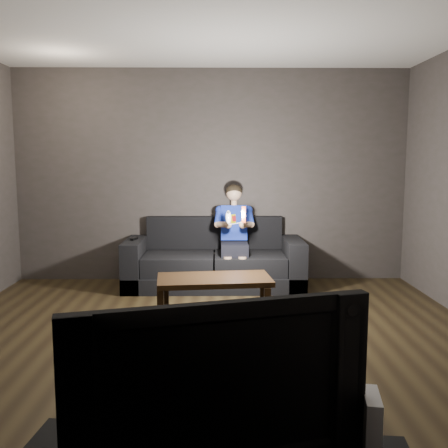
{
  "coord_description": "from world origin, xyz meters",
  "views": [
    {
      "loc": [
        0.08,
        -3.92,
        1.56
      ],
      "look_at": [
        0.15,
        1.55,
        0.85
      ],
      "focal_mm": 40.0,
      "sensor_mm": 36.0,
      "label": 1
    }
  ],
  "objects": [
    {
      "name": "sofa",
      "position": [
        0.04,
        2.15,
        0.27
      ],
      "size": [
        2.16,
        0.93,
        0.84
      ],
      "color": "black",
      "rests_on": "floor"
    },
    {
      "name": "nunchuk_white",
      "position": [
        0.2,
        1.65,
        0.92
      ],
      "size": [
        0.07,
        0.1,
        0.16
      ],
      "color": "white",
      "rests_on": "child"
    },
    {
      "name": "coffee_table",
      "position": [
        0.04,
        0.89,
        0.35
      ],
      "size": [
        1.16,
        0.67,
        0.4
      ],
      "color": "black",
      "rests_on": "floor"
    },
    {
      "name": "front_wall",
      "position": [
        0.0,
        -2.5,
        1.35
      ],
      "size": [
        5.0,
        0.04,
        2.7
      ],
      "primitive_type": "cube",
      "color": "#393530",
      "rests_on": "ground"
    },
    {
      "name": "wii_remote_black",
      "position": [
        -0.94,
        2.07,
        0.6
      ],
      "size": [
        0.07,
        0.15,
        0.03
      ],
      "color": "black",
      "rests_on": "sofa"
    },
    {
      "name": "wii_remote_red",
      "position": [
        0.37,
        1.64,
        0.95
      ],
      "size": [
        0.05,
        0.07,
        0.19
      ],
      "color": "red",
      "rests_on": "child"
    },
    {
      "name": "tv",
      "position": [
        0.07,
        -2.27,
        0.8
      ],
      "size": [
        1.03,
        0.4,
        0.6
      ],
      "primitive_type": "imported",
      "rotation": [
        0.0,
        0.0,
        0.26
      ],
      "color": "black",
      "rests_on": "media_console"
    },
    {
      "name": "ceiling",
      "position": [
        0.0,
        0.0,
        2.7
      ],
      "size": [
        5.0,
        5.0,
        0.02
      ],
      "primitive_type": "cube",
      "color": "silver",
      "rests_on": "back_wall"
    },
    {
      "name": "child",
      "position": [
        0.28,
        2.1,
        0.73
      ],
      "size": [
        0.48,
        0.59,
        1.19
      ],
      "color": "black",
      "rests_on": "sofa"
    },
    {
      "name": "back_wall",
      "position": [
        0.0,
        2.5,
        1.35
      ],
      "size": [
        5.0,
        0.04,
        2.7
      ],
      "primitive_type": "cube",
      "color": "#393530",
      "rests_on": "ground"
    },
    {
      "name": "floor",
      "position": [
        0.0,
        0.0,
        0.0
      ],
      "size": [
        5.0,
        5.0,
        0.0
      ],
      "primitive_type": "plane",
      "color": "black",
      "rests_on": "ground"
    },
    {
      "name": "wii_console",
      "position": [
        0.63,
        -2.27,
        0.62
      ],
      "size": [
        0.08,
        0.18,
        0.23
      ],
      "primitive_type": "cube",
      "rotation": [
        0.0,
        0.0,
        -0.18
      ],
      "color": "white",
      "rests_on": "media_console"
    }
  ]
}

